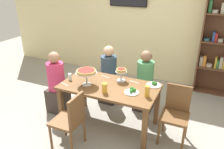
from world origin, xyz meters
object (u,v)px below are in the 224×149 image
object	(u,v)px
dining_table	(109,91)
salad_plate_far_diner	(154,84)
diner_far_right	(144,85)
beer_glass_amber_short	(147,91)
personal_pizza_stand	(121,72)
diner_head_west	(57,87)
chair_near_left	(71,119)
water_glass_clear_near	(70,77)
beer_glass_amber_tall	(105,88)
cutlery_fork_far	(64,84)
chair_head_east	(176,111)
deep_dish_pizza_stand	(86,72)
cutlery_knife_near	(134,82)
cutlery_fork_near	(106,77)
salad_plate_near_diner	(86,73)
diner_far_left	(109,78)
salad_plate_spare	(132,91)

from	to	relation	value
dining_table	salad_plate_far_diner	distance (m)	0.71
diner_far_right	beer_glass_amber_short	bearing A→B (deg)	18.17
diner_far_right	personal_pizza_stand	xyz separation A→B (m)	(-0.27, -0.50, 0.40)
diner_head_west	chair_near_left	xyz separation A→B (m)	(0.79, -0.73, -0.01)
personal_pizza_stand	water_glass_clear_near	distance (m)	0.85
chair_near_left	salad_plate_far_diner	xyz separation A→B (m)	(0.91, 1.01, 0.28)
personal_pizza_stand	beer_glass_amber_tall	size ratio (longest dim) A/B	1.38
personal_pizza_stand	cutlery_fork_far	distance (m)	0.93
chair_head_east	salad_plate_far_diner	distance (m)	0.53
chair_near_left	beer_glass_amber_short	size ratio (longest dim) A/B	5.19
deep_dish_pizza_stand	cutlery_knife_near	distance (m)	0.80
deep_dish_pizza_stand	diner_head_west	bearing A→B (deg)	169.22
chair_near_left	cutlery_fork_far	distance (m)	0.66
water_glass_clear_near	cutlery_fork_near	distance (m)	0.60
cutlery_fork_near	dining_table	bearing A→B (deg)	138.52
salad_plate_near_diner	water_glass_clear_near	size ratio (longest dim) A/B	1.95
personal_pizza_stand	salad_plate_near_diner	world-z (taller)	personal_pizza_stand
dining_table	beer_glass_amber_tall	distance (m)	0.30
chair_head_east	cutlery_fork_far	size ratio (longest dim) A/B	4.83
dining_table	diner_far_left	world-z (taller)	diner_far_left
chair_near_left	salad_plate_spare	size ratio (longest dim) A/B	3.93
diner_head_west	cutlery_fork_near	bearing A→B (deg)	16.47
chair_near_left	salad_plate_near_diner	bearing A→B (deg)	17.20
diner_far_left	chair_head_east	xyz separation A→B (m)	(1.40, -0.63, -0.01)
chair_near_left	salad_plate_far_diner	bearing A→B (deg)	-42.07
cutlery_knife_near	dining_table	bearing A→B (deg)	54.40
chair_near_left	beer_glass_amber_short	bearing A→B (deg)	-55.57
water_glass_clear_near	salad_plate_near_diner	bearing A→B (deg)	68.18
diner_head_west	deep_dish_pizza_stand	distance (m)	0.86
beer_glass_amber_short	cutlery_fork_far	distance (m)	1.32
diner_far_left	dining_table	bearing A→B (deg)	25.87
diner_far_right	beer_glass_amber_short	size ratio (longest dim) A/B	6.86
beer_glass_amber_short	cutlery_knife_near	size ratio (longest dim) A/B	0.93
deep_dish_pizza_stand	salad_plate_spare	bearing A→B (deg)	3.63
chair_head_east	salad_plate_far_diner	size ratio (longest dim) A/B	3.80
chair_head_east	personal_pizza_stand	size ratio (longest dim) A/B	4.09
diner_head_west	salad_plate_spare	xyz separation A→B (m)	(1.46, -0.09, 0.27)
diner_far_right	salad_plate_far_diner	world-z (taller)	diner_far_right
salad_plate_near_diner	cutlery_fork_far	distance (m)	0.50
beer_glass_amber_tall	cutlery_knife_near	distance (m)	0.60
water_glass_clear_near	chair_head_east	bearing A→B (deg)	5.60
chair_head_east	deep_dish_pizza_stand	size ratio (longest dim) A/B	2.61
diner_head_west	beer_glass_amber_short	size ratio (longest dim) A/B	6.86
chair_near_left	diner_far_right	bearing A→B (deg)	-23.68
chair_near_left	water_glass_clear_near	xyz separation A→B (m)	(-0.42, 0.64, 0.31)
deep_dish_pizza_stand	cutlery_fork_far	distance (m)	0.42
beer_glass_amber_tall	cutlery_knife_near	xyz separation A→B (m)	(0.28, 0.52, -0.07)
beer_glass_amber_tall	beer_glass_amber_short	xyz separation A→B (m)	(0.60, 0.15, 0.01)
personal_pizza_stand	beer_glass_amber_tall	distance (m)	0.49
diner_far_left	deep_dish_pizza_stand	size ratio (longest dim) A/B	3.45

